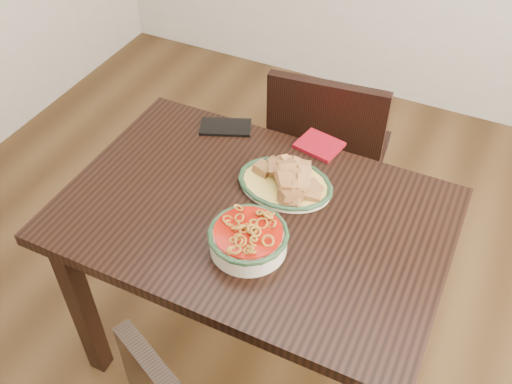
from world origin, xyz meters
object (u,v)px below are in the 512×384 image
at_px(noodle_bowl, 248,237).
at_px(chair_far, 327,154).
at_px(smartphone, 226,127).
at_px(dining_table, 253,236).
at_px(fish_plate, 286,176).

bearing_deg(noodle_bowl, chair_far, 92.36).
xyz_separation_m(noodle_bowl, smartphone, (-0.30, 0.44, -0.04)).
xyz_separation_m(chair_far, noodle_bowl, (0.03, -0.75, 0.29)).
xyz_separation_m(dining_table, noodle_bowl, (0.05, -0.13, 0.15)).
bearing_deg(fish_plate, dining_table, -107.02).
bearing_deg(chair_far, noodle_bowl, 86.18).
relative_size(chair_far, smartphone, 5.19).
xyz_separation_m(dining_table, fish_plate, (0.04, 0.14, 0.15)).
relative_size(chair_far, fish_plate, 3.11).
bearing_deg(dining_table, smartphone, 129.15).
bearing_deg(smartphone, chair_far, 25.90).
xyz_separation_m(chair_far, smartphone, (-0.27, -0.31, 0.26)).
bearing_deg(fish_plate, chair_far, 92.80).
bearing_deg(smartphone, noodle_bowl, -78.25).
bearing_deg(chair_far, smartphone, 42.46).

